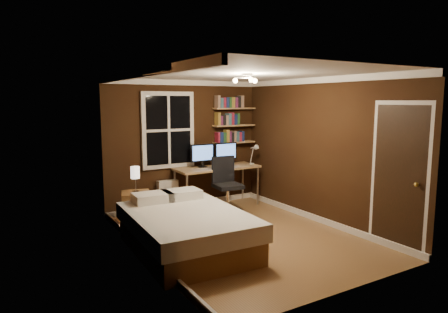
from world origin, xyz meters
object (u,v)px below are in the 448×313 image
desk (217,170)px  monitor_left (202,156)px  radiator (168,195)px  bed (186,230)px  monitor_right (226,154)px  nightstand (136,209)px  bedside_lamp (135,179)px  desk_lamp (254,154)px  office_chair (227,191)px

desk → monitor_left: monitor_left is taller
radiator → bed: bearing=-105.8°
desk → monitor_right: size_ratio=3.44×
nightstand → bedside_lamp: size_ratio=1.34×
radiator → desk: size_ratio=0.35×
radiator → desk_lamp: (1.75, -0.38, 0.73)m
bedside_lamp → radiator: bedside_lamp is taller
bed → bedside_lamp: (-0.25, 1.45, 0.50)m
radiator → desk_lamp: desk_lamp is taller
monitor_right → radiator: bearing=173.2°
monitor_right → bedside_lamp: bearing=-167.2°
nightstand → desk_lamp: (2.58, 0.23, 0.74)m
bed → radiator: (0.58, 2.06, -0.00)m
desk → desk_lamp: bearing=-10.9°
bedside_lamp → radiator: bearing=36.4°
office_chair → radiator: bearing=147.4°
bedside_lamp → bed: bearing=-80.4°
bed → office_chair: 2.01m
bedside_lamp → radiator: (0.83, 0.61, -0.50)m
desk → bedside_lamp: bearing=-168.0°
bed → desk_lamp: size_ratio=4.82×
nightstand → bedside_lamp: 0.51m
desk → monitor_left: (-0.28, 0.09, 0.29)m
monitor_right → office_chair: monitor_right is taller
desk_lamp → bed: bearing=-144.2°
nightstand → monitor_right: 2.23m
bed → desk: bearing=52.2°
bed → bedside_lamp: size_ratio=4.87×
monitor_right → desk_lamp: size_ratio=1.13×
nightstand → office_chair: (1.73, -0.09, 0.12)m
desk_lamp → bedside_lamp: bearing=-174.9°
desk_lamp → desk: bearing=169.1°
desk → monitor_right: monitor_right is taller
desk_lamp → office_chair: bearing=-159.2°
bed → desk_lamp: (2.33, 1.68, 0.73)m
monitor_left → office_chair: monitor_left is taller
monitor_left → desk_lamp: bearing=-12.5°
monitor_right → bed: bearing=-133.2°
monitor_left → bed: bearing=-123.4°
radiator → office_chair: (0.90, -0.70, 0.12)m
office_chair → bedside_lamp: bearing=-177.6°
nightstand → monitor_left: bearing=33.3°
bedside_lamp → desk_lamp: 2.60m
bed → monitor_left: size_ratio=4.27×
desk_lamp → office_chair: desk_lamp is taller
bed → nightstand: bed is taller
radiator → office_chair: bearing=-38.1°
nightstand → radiator: size_ratio=0.98×
monitor_right → desk_lamp: 0.58m
bedside_lamp → desk: 1.83m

